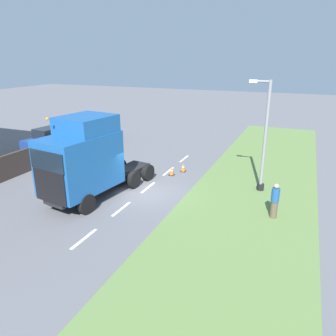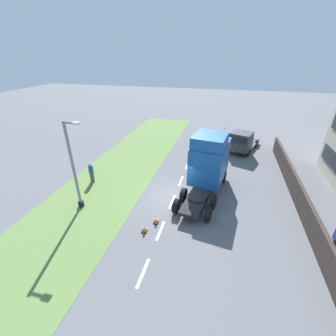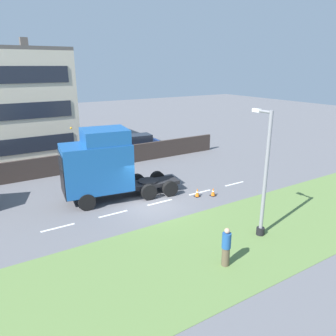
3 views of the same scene
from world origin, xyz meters
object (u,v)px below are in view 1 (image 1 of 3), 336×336
Objects in this scene: lorry_cab at (85,160)px; pedestrian at (275,201)px; traffic_cone_lead at (183,168)px; lamp_post at (263,144)px; parked_car at (51,140)px; traffic_cone_trailing at (172,171)px.

lorry_cab reaches higher than pedestrian.
traffic_cone_lead is (6.47, -4.69, -0.60)m from pedestrian.
parked_car is at bearing -5.52° from lamp_post.
parked_car is 8.24× the size of traffic_cone_lead.
pedestrian is (-9.72, -1.78, -1.45)m from lorry_cab.
lorry_cab reaches higher than traffic_cone_lead.
parked_car reaches higher than pedestrian.
parked_car reaches higher than traffic_cone_trailing.
pedestrian is 7.89m from traffic_cone_trailing.
pedestrian is at bearing 171.43° from parked_car.
traffic_cone_trailing is at bearing -3.71° from lamp_post.
lamp_post is at bearing -140.81° from lorry_cab.
lamp_post is at bearing -71.17° from pedestrian.
pedestrian is at bearing -161.28° from lorry_cab.
lorry_cab is 13.45× the size of traffic_cone_trailing.
lamp_post is 6.34m from traffic_cone_trailing.
traffic_cone_lead is at bearing -14.21° from lamp_post.
parked_car is at bearing -6.44° from traffic_cone_trailing.
lorry_cab is 7.53m from traffic_cone_lead.
lorry_cab is 1.63× the size of parked_car.
traffic_cone_trailing is (0.46, 0.97, 0.00)m from traffic_cone_lead.
lorry_cab is 1.22× the size of lamp_post.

